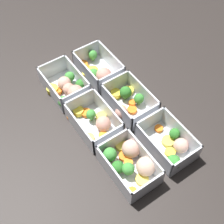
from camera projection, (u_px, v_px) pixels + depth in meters
name	position (u px, v px, depth m)	size (l,w,h in m)	color
ground_plane	(112.00, 116.00, 0.94)	(4.00, 4.00, 0.00)	#282321
container_near_left	(68.00, 88.00, 0.97)	(0.17, 0.12, 0.07)	silver
container_near_center	(95.00, 122.00, 0.90)	(0.17, 0.11, 0.07)	silver
container_near_right	(130.00, 162.00, 0.82)	(0.17, 0.12, 0.07)	silver
container_far_left	(98.00, 70.00, 1.02)	(0.16, 0.11, 0.07)	silver
container_far_center	(128.00, 102.00, 0.94)	(0.17, 0.12, 0.07)	silver
container_far_right	(170.00, 145.00, 0.85)	(0.16, 0.10, 0.07)	silver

